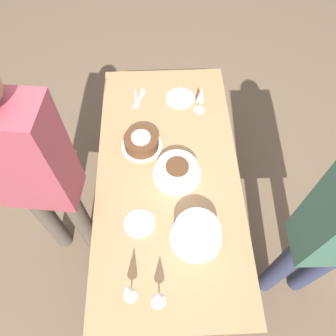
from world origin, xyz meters
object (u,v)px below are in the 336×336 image
object	(u,v)px
wine_glass_near	(128,290)
person_cutting	(32,172)
cake_front_chocolate	(141,142)
cake_back_decorated	(197,234)
wine_glass_far	(158,296)
wine_glass_extra	(201,96)
cake_center_white	(177,171)

from	to	relation	value
wine_glass_near	person_cutting	distance (m)	0.73
cake_front_chocolate	wine_glass_near	distance (m)	0.89
wine_glass_near	person_cutting	bearing A→B (deg)	-139.48
cake_back_decorated	person_cutting	size ratio (longest dim) A/B	0.16
person_cutting	cake_back_decorated	bearing A→B (deg)	-10.99
wine_glass_near	wine_glass_far	bearing A→B (deg)	77.44
wine_glass_near	wine_glass_extra	distance (m)	1.24
cake_back_decorated	wine_glass_extra	size ratio (longest dim) A/B	1.40
cake_center_white	wine_glass_extra	world-z (taller)	wine_glass_extra
wine_glass_near	cake_center_white	bearing A→B (deg)	158.84
wine_glass_far	person_cutting	bearing A→B (deg)	-133.82
cake_center_white	wine_glass_extra	xyz separation A→B (m)	(-0.49, 0.17, 0.09)
wine_glass_extra	cake_center_white	bearing A→B (deg)	-19.56
wine_glass_near	wine_glass_extra	world-z (taller)	wine_glass_near
cake_center_white	person_cutting	distance (m)	0.77
cake_center_white	cake_front_chocolate	bearing A→B (deg)	-135.84
wine_glass_extra	wine_glass_far	bearing A→B (deg)	-14.16
cake_front_chocolate	person_cutting	distance (m)	0.66
cake_center_white	wine_glass_far	distance (m)	0.71
wine_glass_extra	person_cutting	size ratio (longest dim) A/B	0.12
cake_front_chocolate	person_cutting	world-z (taller)	person_cutting
cake_center_white	wine_glass_far	world-z (taller)	wine_glass_far
wine_glass_extra	person_cutting	xyz separation A→B (m)	(0.61, -0.90, 0.15)
wine_glass_far	person_cutting	xyz separation A→B (m)	(-0.58, -0.60, 0.15)
cake_center_white	wine_glass_near	world-z (taller)	wine_glass_near
wine_glass_far	wine_glass_extra	bearing A→B (deg)	165.84
cake_center_white	cake_back_decorated	distance (m)	0.40
wine_glass_near	wine_glass_far	distance (m)	0.14
cake_front_chocolate	person_cutting	bearing A→B (deg)	-57.16
cake_center_white	wine_glass_far	bearing A→B (deg)	-10.19
wine_glass_far	cake_center_white	bearing A→B (deg)	169.81
person_cutting	cake_center_white	bearing A→B (deg)	16.93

